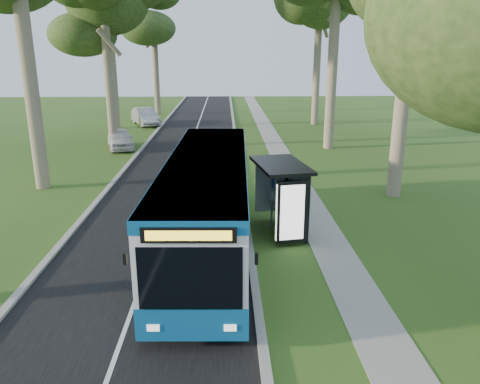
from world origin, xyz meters
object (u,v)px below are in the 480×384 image
Objects in this scene: car_white at (120,139)px; car_silver at (145,117)px; bus_shelter at (286,187)px; litter_bin at (290,227)px; bus at (208,202)px; bus_stop_sign at (272,193)px.

car_white is 11.59m from car_silver.
bus_shelter reaches higher than litter_bin.
bus_shelter is at bearing 21.96° from bus.
litter_bin is at bearing -76.36° from car_white.
car_silver is (-10.02, 29.01, -1.16)m from bus_shelter.
car_silver reaches higher than litter_bin.
car_white is at bearing 120.08° from litter_bin.
car_white is (-9.59, 16.51, -0.74)m from bus_stop_sign.
bus_stop_sign is 1.12m from bus_shelter.
bus_shelter is 0.81× the size of car_white.
bus_stop_sign is 29.70m from car_silver.
car_silver is (-9.60, 28.10, -0.66)m from bus_stop_sign.
car_white is at bearing 112.77° from bus.
bus_shelter is 0.70× the size of car_silver.
bus reaches higher than litter_bin.
car_silver is at bearing 73.65° from car_white.
bus_stop_sign is 0.54× the size of car_white.
bus_shelter is 3.98× the size of litter_bin.
litter_bin is at bearing -68.65° from bus_stop_sign.
car_silver is at bearing 109.30° from litter_bin.
bus is 5.46× the size of bus_stop_sign.
car_silver is at bearing 99.38° from bus_shelter.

